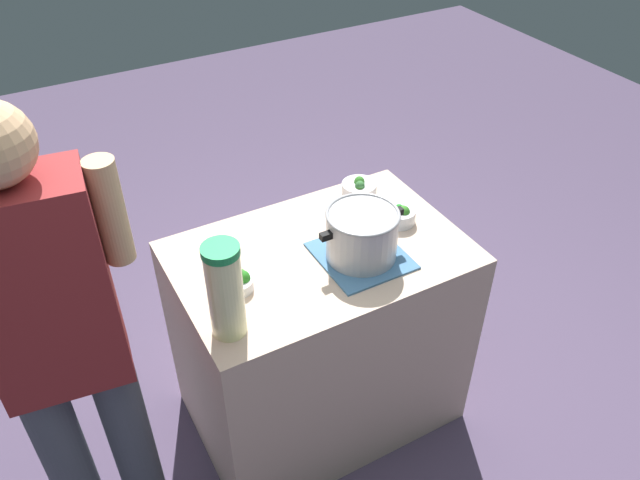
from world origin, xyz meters
name	(u,v)px	position (x,y,z in m)	size (l,w,h in m)	color
ground_plane	(320,406)	(0.00, 0.00, 0.00)	(8.00, 8.00, 0.00)	#51425D
counter_slab	(320,337)	(0.00, 0.00, 0.43)	(1.02, 0.68, 0.87)	#CEAF98
dish_cloth	(361,256)	(-0.11, 0.09, 0.87)	(0.29, 0.31, 0.01)	teal
cooking_pot	(362,234)	(-0.11, 0.09, 0.97)	(0.32, 0.25, 0.18)	#B7B7BC
lemonade_pitcher	(225,291)	(0.42, 0.20, 1.03)	(0.11, 0.11, 0.32)	#EEF0AA
broccoli_bowl_front	(399,215)	(-0.34, -0.01, 0.90)	(0.12, 0.12, 0.08)	silver
broccoli_bowl_center	(359,188)	(-0.31, -0.24, 0.90)	(0.14, 0.14, 0.08)	silver
broccoli_bowl_back	(239,282)	(0.32, 0.04, 0.90)	(0.11, 0.11, 0.07)	silver
person_cook	(64,351)	(0.88, 0.11, 0.93)	(0.50, 0.24, 1.69)	#4A5059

